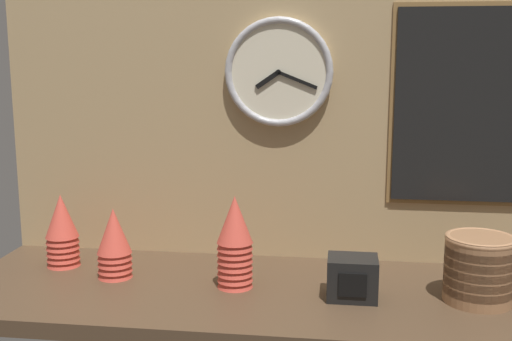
{
  "coord_description": "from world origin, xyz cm",
  "views": [
    {
      "loc": [
        16.45,
        -152.04,
        58.2
      ],
      "look_at": [
        -4.91,
        4.0,
        29.06
      ],
      "focal_mm": 45.0,
      "sensor_mm": 36.0,
      "label": 1
    }
  ],
  "objects_px": {
    "cup_stack_center": "(235,242)",
    "wall_clock": "(279,72)",
    "cup_stack_far_left": "(62,230)",
    "menu_board": "(472,106)",
    "napkin_dispenser": "(352,278)",
    "cup_stack_left": "(114,243)",
    "bowl_stack_far_right": "(479,267)"
  },
  "relations": [
    {
      "from": "menu_board",
      "to": "napkin_dispenser",
      "type": "distance_m",
      "value": 0.57
    },
    {
      "from": "menu_board",
      "to": "wall_clock",
      "type": "bearing_deg",
      "value": -179.01
    },
    {
      "from": "wall_clock",
      "to": "napkin_dispenser",
      "type": "relative_size",
      "value": 2.49
    },
    {
      "from": "cup_stack_left",
      "to": "bowl_stack_far_right",
      "type": "xyz_separation_m",
      "value": [
        0.91,
        -0.04,
        -0.01
      ]
    },
    {
      "from": "wall_clock",
      "to": "menu_board",
      "type": "xyz_separation_m",
      "value": [
        0.52,
        0.01,
        -0.09
      ]
    },
    {
      "from": "cup_stack_center",
      "to": "cup_stack_left",
      "type": "distance_m",
      "value": 0.33
    },
    {
      "from": "cup_stack_far_left",
      "to": "wall_clock",
      "type": "xyz_separation_m",
      "value": [
        0.58,
        0.15,
        0.43
      ]
    },
    {
      "from": "wall_clock",
      "to": "menu_board",
      "type": "height_order",
      "value": "menu_board"
    },
    {
      "from": "cup_stack_center",
      "to": "napkin_dispenser",
      "type": "bearing_deg",
      "value": -6.94
    },
    {
      "from": "cup_stack_left",
      "to": "wall_clock",
      "type": "height_order",
      "value": "wall_clock"
    },
    {
      "from": "cup_stack_center",
      "to": "cup_stack_far_left",
      "type": "distance_m",
      "value": 0.51
    },
    {
      "from": "cup_stack_center",
      "to": "wall_clock",
      "type": "distance_m",
      "value": 0.48
    },
    {
      "from": "cup_stack_left",
      "to": "bowl_stack_far_right",
      "type": "height_order",
      "value": "cup_stack_left"
    },
    {
      "from": "wall_clock",
      "to": "napkin_dispenser",
      "type": "distance_m",
      "value": 0.59
    },
    {
      "from": "bowl_stack_far_right",
      "to": "menu_board",
      "type": "bearing_deg",
      "value": 87.32
    },
    {
      "from": "cup_stack_far_left",
      "to": "menu_board",
      "type": "height_order",
      "value": "menu_board"
    },
    {
      "from": "cup_stack_left",
      "to": "wall_clock",
      "type": "bearing_deg",
      "value": 27.82
    },
    {
      "from": "cup_stack_left",
      "to": "napkin_dispenser",
      "type": "height_order",
      "value": "cup_stack_left"
    },
    {
      "from": "cup_stack_center",
      "to": "wall_clock",
      "type": "relative_size",
      "value": 0.79
    },
    {
      "from": "menu_board",
      "to": "cup_stack_left",
      "type": "bearing_deg",
      "value": -166.38
    },
    {
      "from": "cup_stack_center",
      "to": "menu_board",
      "type": "bearing_deg",
      "value": 22.72
    },
    {
      "from": "bowl_stack_far_right",
      "to": "cup_stack_far_left",
      "type": "bearing_deg",
      "value": 174.1
    },
    {
      "from": "cup_stack_left",
      "to": "menu_board",
      "type": "relative_size",
      "value": 0.34
    },
    {
      "from": "cup_stack_far_left",
      "to": "napkin_dispenser",
      "type": "height_order",
      "value": "cup_stack_far_left"
    },
    {
      "from": "cup_stack_far_left",
      "to": "bowl_stack_far_right",
      "type": "distance_m",
      "value": 1.09
    },
    {
      "from": "cup_stack_center",
      "to": "cup_stack_left",
      "type": "xyz_separation_m",
      "value": [
        -0.32,
        0.03,
        -0.02
      ]
    },
    {
      "from": "menu_board",
      "to": "napkin_dispenser",
      "type": "xyz_separation_m",
      "value": [
        -0.31,
        -0.29,
        -0.39
      ]
    },
    {
      "from": "menu_board",
      "to": "cup_stack_center",
      "type": "bearing_deg",
      "value": -157.28
    },
    {
      "from": "cup_stack_far_left",
      "to": "napkin_dispenser",
      "type": "relative_size",
      "value": 1.69
    },
    {
      "from": "cup_stack_far_left",
      "to": "napkin_dispenser",
      "type": "distance_m",
      "value": 0.8
    },
    {
      "from": "cup_stack_center",
      "to": "cup_stack_left",
      "type": "relative_size",
      "value": 1.27
    },
    {
      "from": "cup_stack_center",
      "to": "napkin_dispenser",
      "type": "height_order",
      "value": "cup_stack_center"
    }
  ]
}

